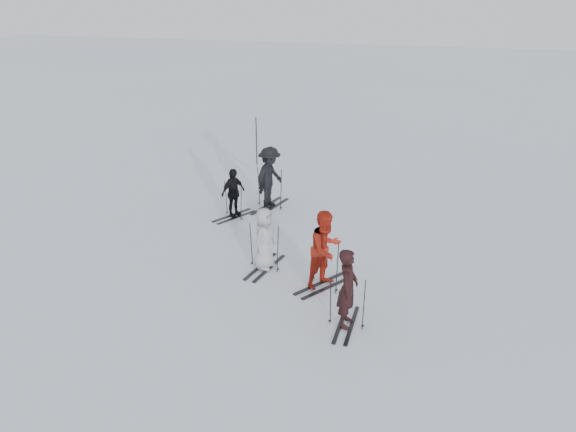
% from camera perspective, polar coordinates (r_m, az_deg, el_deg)
% --- Properties ---
extents(ground, '(120.00, 120.00, 0.00)m').
position_cam_1_polar(ground, '(14.41, -1.20, -5.12)').
color(ground, silver).
rests_on(ground, ground).
extents(skier_near_dark, '(0.43, 0.64, 1.73)m').
position_cam_1_polar(skier_near_dark, '(11.69, 6.08, -7.41)').
color(skier_near_dark, black).
rests_on(skier_near_dark, ground).
extents(skier_red, '(1.09, 1.15, 1.88)m').
position_cam_1_polar(skier_red, '(13.12, 3.83, -3.47)').
color(skier_red, '#AB2213').
rests_on(skier_red, ground).
extents(skier_grey, '(0.61, 0.84, 1.58)m').
position_cam_1_polar(skier_grey, '(14.00, -2.43, -2.39)').
color(skier_grey, '#989DA1').
rests_on(skier_grey, ground).
extents(skier_uphill_left, '(0.73, 0.96, 1.52)m').
position_cam_1_polar(skier_uphill_left, '(17.27, -5.59, 2.28)').
color(skier_uphill_left, black).
rests_on(skier_uphill_left, ground).
extents(skier_uphill_far, '(0.98, 1.40, 1.97)m').
position_cam_1_polar(skier_uphill_far, '(17.91, -1.88, 3.88)').
color(skier_uphill_far, black).
rests_on(skier_uphill_far, ground).
extents(skis_near_dark, '(1.59, 0.88, 1.15)m').
position_cam_1_polar(skis_near_dark, '(11.84, 6.02, -8.63)').
color(skis_near_dark, black).
rests_on(skis_near_dark, ground).
extents(skis_red, '(2.00, 1.73, 1.29)m').
position_cam_1_polar(skis_red, '(13.25, 3.80, -4.63)').
color(skis_red, black).
rests_on(skis_red, ground).
extents(skis_grey, '(1.80, 1.14, 1.23)m').
position_cam_1_polar(skis_grey, '(14.08, -2.42, -3.05)').
color(skis_grey, black).
rests_on(skis_grey, ground).
extents(skis_uphill_left, '(1.79, 1.46, 1.15)m').
position_cam_1_polar(skis_uphill_left, '(17.33, -5.57, 1.71)').
color(skis_uphill_left, black).
rests_on(skis_uphill_left, ground).
extents(skis_uphill_far, '(2.03, 1.35, 1.36)m').
position_cam_1_polar(skis_uphill_far, '(18.01, -1.86, 2.96)').
color(skis_uphill_far, black).
rests_on(skis_uphill_far, ground).
extents(piste_marker, '(0.05, 0.05, 1.91)m').
position_cam_1_polar(piste_marker, '(22.49, -3.23, 7.60)').
color(piste_marker, black).
rests_on(piste_marker, ground).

